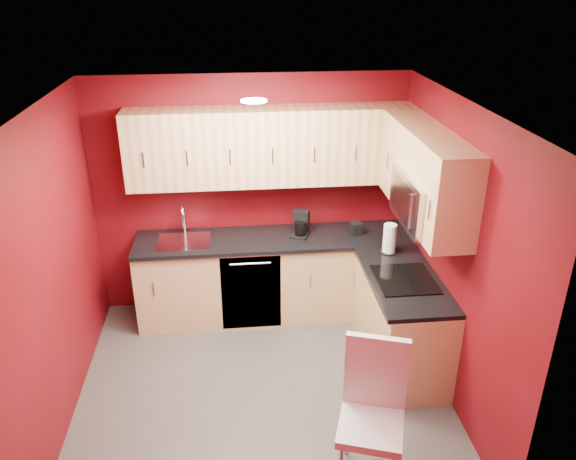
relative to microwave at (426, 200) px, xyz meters
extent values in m
plane|color=#474542|center=(-1.39, -0.20, -1.66)|extent=(3.20, 3.20, 0.00)
plane|color=white|center=(-1.39, -0.20, 0.84)|extent=(3.20, 3.20, 0.00)
plane|color=maroon|center=(-1.39, 1.30, -0.41)|extent=(3.20, 0.00, 3.20)
plane|color=maroon|center=(-1.39, -1.70, -0.41)|extent=(3.20, 0.00, 3.20)
plane|color=maroon|center=(-2.99, -0.20, -0.41)|extent=(0.00, 3.00, 3.00)
plane|color=maroon|center=(0.21, -0.20, -0.41)|extent=(0.00, 3.00, 3.00)
cube|color=tan|center=(-1.19, 1.00, -1.22)|extent=(2.80, 0.60, 0.87)
cube|color=tan|center=(-0.09, 0.05, -1.22)|extent=(0.60, 1.30, 0.87)
cube|color=black|center=(-1.19, 0.99, -0.77)|extent=(2.80, 0.63, 0.04)
cube|color=black|center=(-0.11, 0.04, -0.77)|extent=(0.63, 1.27, 0.04)
cube|color=#DFB87E|center=(-1.19, 1.13, 0.17)|extent=(2.80, 0.35, 0.75)
cube|color=#DFB87E|center=(0.03, 0.67, 0.17)|extent=(0.35, 0.57, 0.75)
cube|color=#DFB87E|center=(0.03, -0.49, 0.17)|extent=(0.35, 0.22, 0.75)
cube|color=#DFB87E|center=(0.03, 0.00, 0.38)|extent=(0.35, 0.76, 0.33)
cube|color=silver|center=(0.01, 0.00, 0.00)|extent=(0.40, 0.76, 0.42)
cube|color=black|center=(-0.18, 0.00, 0.00)|extent=(0.02, 0.62, 0.33)
cylinder|color=silver|center=(-0.20, -0.23, 0.00)|extent=(0.02, 0.02, 0.29)
cube|color=black|center=(-0.11, 0.00, -0.74)|extent=(0.50, 0.55, 0.01)
cube|color=silver|center=(-2.09, 0.98, -0.75)|extent=(0.52, 0.42, 0.02)
cylinder|color=silver|center=(-2.09, 1.18, -0.62)|extent=(0.02, 0.02, 0.26)
torus|color=silver|center=(-2.09, 1.11, -0.49)|extent=(0.02, 0.16, 0.16)
cylinder|color=silver|center=(-2.09, 1.04, -0.55)|extent=(0.02, 0.02, 0.12)
cube|color=black|center=(-1.44, 0.71, -1.22)|extent=(0.60, 0.02, 0.82)
cylinder|color=white|center=(-1.39, 0.10, 0.82)|extent=(0.20, 0.20, 0.01)
camera|label=1|loc=(-1.58, -4.16, 1.71)|focal=35.00mm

